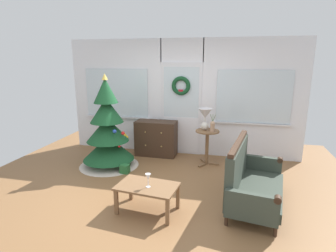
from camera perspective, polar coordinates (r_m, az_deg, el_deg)
name	(u,v)px	position (r m, az deg, el deg)	size (l,w,h in m)	color
ground_plane	(157,194)	(4.56, -2.25, -13.90)	(6.76, 6.76, 0.00)	brown
back_wall_with_door	(182,97)	(6.13, 2.83, 5.94)	(5.20, 0.19, 2.55)	white
christmas_tree	(108,134)	(5.60, -12.41, -1.66)	(1.19, 1.19, 1.85)	#4C331E
dresser_cabinet	(156,138)	(6.15, -2.48, -2.55)	(0.91, 0.46, 0.78)	#3D281C
settee_sofa	(249,180)	(4.31, 16.55, -10.70)	(0.93, 1.59, 0.96)	#3D281C
side_table	(207,141)	(5.62, 8.14, -3.01)	(0.50, 0.48, 0.72)	brown
table_lamp	(205,116)	(5.54, 7.74, 2.05)	(0.28, 0.28, 0.44)	silver
flower_vase	(213,126)	(5.47, 9.24, 0.04)	(0.11, 0.10, 0.35)	tan
coffee_table	(148,189)	(3.97, -4.27, -12.96)	(0.89, 0.61, 0.40)	brown
wine_glass	(148,177)	(3.83, -4.17, -10.62)	(0.08, 0.08, 0.20)	silver
gift_box	(125,169)	(5.35, -8.96, -8.78)	(0.17, 0.15, 0.17)	#266633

